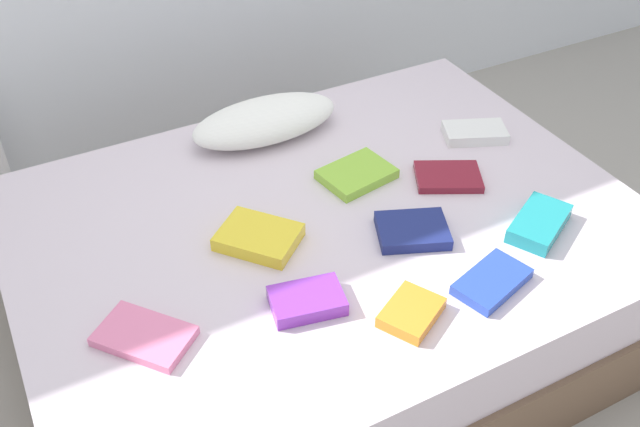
# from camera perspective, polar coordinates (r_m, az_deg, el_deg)

# --- Properties ---
(ground_plane) EXTENTS (8.00, 8.00, 0.00)m
(ground_plane) POSITION_cam_1_polar(r_m,az_deg,el_deg) (2.63, 0.51, -8.75)
(ground_plane) COLOR #9E998E
(bed) EXTENTS (2.00, 1.50, 0.50)m
(bed) POSITION_cam_1_polar(r_m,az_deg,el_deg) (2.45, 0.55, -4.88)
(bed) COLOR brown
(bed) RESTS_ON ground
(pillow) EXTENTS (0.56, 0.26, 0.13)m
(pillow) POSITION_cam_1_polar(r_m,az_deg,el_deg) (2.64, -4.43, 7.45)
(pillow) COLOR white
(pillow) RESTS_ON bed
(textbook_teal) EXTENTS (0.27, 0.23, 0.05)m
(textbook_teal) POSITION_cam_1_polar(r_m,az_deg,el_deg) (2.32, 17.16, -0.76)
(textbook_teal) COLOR teal
(textbook_teal) RESTS_ON bed
(textbook_purple) EXTENTS (0.22, 0.17, 0.04)m
(textbook_purple) POSITION_cam_1_polar(r_m,az_deg,el_deg) (1.98, -1.04, -7.00)
(textbook_purple) COLOR purple
(textbook_purple) RESTS_ON bed
(textbook_lime) EXTENTS (0.26, 0.21, 0.03)m
(textbook_lime) POSITION_cam_1_polar(r_m,az_deg,el_deg) (2.44, 2.96, 3.17)
(textbook_lime) COLOR #8CC638
(textbook_lime) RESTS_ON bed
(textbook_blue) EXTENTS (0.25, 0.19, 0.03)m
(textbook_blue) POSITION_cam_1_polar(r_m,az_deg,el_deg) (2.10, 13.61, -5.32)
(textbook_blue) COLOR #2847B7
(textbook_blue) RESTS_ON bed
(textbook_pink) EXTENTS (0.28, 0.29, 0.03)m
(textbook_pink) POSITION_cam_1_polar(r_m,az_deg,el_deg) (1.96, -13.90, -9.51)
(textbook_pink) COLOR pink
(textbook_pink) RESTS_ON bed
(textbook_yellow) EXTENTS (0.29, 0.30, 0.04)m
(textbook_yellow) POSITION_cam_1_polar(r_m,az_deg,el_deg) (2.18, -4.94, -1.90)
(textbook_yellow) COLOR yellow
(textbook_yellow) RESTS_ON bed
(textbook_white) EXTENTS (0.26, 0.21, 0.04)m
(textbook_white) POSITION_cam_1_polar(r_m,az_deg,el_deg) (2.71, 12.30, 6.35)
(textbook_white) COLOR white
(textbook_white) RESTS_ON bed
(textbook_navy) EXTENTS (0.26, 0.24, 0.04)m
(textbook_navy) POSITION_cam_1_polar(r_m,az_deg,el_deg) (2.22, 7.42, -1.37)
(textbook_navy) COLOR navy
(textbook_navy) RESTS_ON bed
(textbook_maroon) EXTENTS (0.27, 0.24, 0.03)m
(textbook_maroon) POSITION_cam_1_polar(r_m,az_deg,el_deg) (2.47, 10.23, 2.91)
(textbook_maroon) COLOR maroon
(textbook_maroon) RESTS_ON bed
(textbook_orange) EXTENTS (0.21, 0.20, 0.04)m
(textbook_orange) POSITION_cam_1_polar(r_m,az_deg,el_deg) (1.97, 7.37, -7.85)
(textbook_orange) COLOR orange
(textbook_orange) RESTS_ON bed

